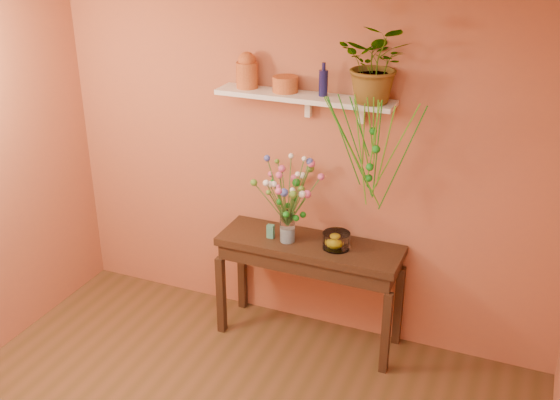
% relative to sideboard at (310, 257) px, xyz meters
% --- Properties ---
extents(room, '(4.04, 4.04, 2.70)m').
position_rel_sideboard_xyz_m(room, '(-0.16, -1.76, 0.63)').
color(room, brown).
rests_on(room, ground).
extents(sideboard, '(1.39, 0.45, 0.85)m').
position_rel_sideboard_xyz_m(sideboard, '(0.00, 0.00, 0.00)').
color(sideboard, '#3B2417').
rests_on(sideboard, ground).
extents(wall_shelf, '(1.30, 0.24, 0.19)m').
position_rel_sideboard_xyz_m(wall_shelf, '(-0.10, 0.12, 1.19)').
color(wall_shelf, white).
rests_on(wall_shelf, room).
extents(terracotta_jug, '(0.17, 0.17, 0.26)m').
position_rel_sideboard_xyz_m(terracotta_jug, '(-0.56, 0.14, 1.34)').
color(terracotta_jug, '#C06030').
rests_on(terracotta_jug, wall_shelf).
extents(terracotta_pot, '(0.24, 0.24, 0.11)m').
position_rel_sideboard_xyz_m(terracotta_pot, '(-0.26, 0.14, 1.27)').
color(terracotta_pot, '#C06030').
rests_on(terracotta_pot, wall_shelf).
extents(blue_bottle, '(0.07, 0.07, 0.23)m').
position_rel_sideboard_xyz_m(blue_bottle, '(0.03, 0.14, 1.31)').
color(blue_bottle, '#141344').
rests_on(blue_bottle, wall_shelf).
extents(spider_plant, '(0.49, 0.43, 0.53)m').
position_rel_sideboard_xyz_m(spider_plant, '(0.41, 0.11, 1.48)').
color(spider_plant, '#187619').
rests_on(spider_plant, wall_shelf).
extents(plant_fronds, '(0.67, 0.34, 0.83)m').
position_rel_sideboard_xyz_m(plant_fronds, '(0.43, -0.04, 0.93)').
color(plant_fronds, '#187619').
rests_on(plant_fronds, wall_shelf).
extents(glass_vase, '(0.11, 0.11, 0.24)m').
position_rel_sideboard_xyz_m(glass_vase, '(-0.16, -0.05, 0.22)').
color(glass_vase, white).
rests_on(glass_vase, sideboard).
extents(bouquet, '(0.51, 0.52, 0.53)m').
position_rel_sideboard_xyz_m(bouquet, '(-0.14, -0.04, 0.57)').
color(bouquet, '#386B28').
rests_on(bouquet, glass_vase).
extents(glass_bowl, '(0.20, 0.20, 0.12)m').
position_rel_sideboard_xyz_m(glass_bowl, '(0.21, -0.01, 0.18)').
color(glass_bowl, white).
rests_on(glass_bowl, sideboard).
extents(lemon, '(0.08, 0.08, 0.08)m').
position_rel_sideboard_xyz_m(lemon, '(0.20, -0.01, 0.17)').
color(lemon, yellow).
rests_on(lemon, glass_bowl).
extents(carton, '(0.05, 0.04, 0.11)m').
position_rel_sideboard_xyz_m(carton, '(-0.30, -0.04, 0.18)').
color(carton, '#356C84').
rests_on(carton, sideboard).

